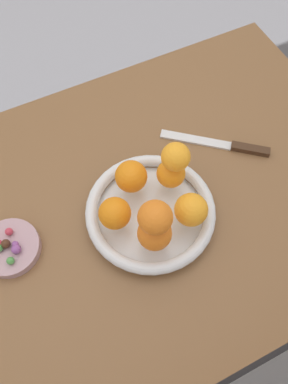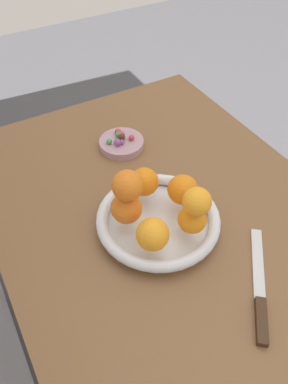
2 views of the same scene
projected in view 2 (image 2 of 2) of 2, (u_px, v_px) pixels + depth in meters
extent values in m
plane|color=#4C4C51|center=(162.00, 347.00, 1.39)|extent=(6.00, 6.00, 0.00)
cube|color=brown|center=(172.00, 224.00, 0.87)|extent=(1.10, 0.76, 0.04)
cylinder|color=brown|center=(169.00, 171.00, 1.54)|extent=(0.05, 0.05, 0.70)
cylinder|color=brown|center=(16.00, 231.00, 1.32)|extent=(0.05, 0.05, 0.70)
cylinder|color=silver|center=(159.00, 225.00, 0.84)|extent=(0.23, 0.23, 0.01)
torus|color=silver|center=(159.00, 220.00, 0.82)|extent=(0.27, 0.27, 0.03)
cylinder|color=#B28C99|center=(122.00, 144.00, 1.03)|extent=(0.12, 0.12, 0.02)
sphere|color=orange|center=(153.00, 234.00, 0.73)|extent=(0.07, 0.07, 0.07)
sphere|color=orange|center=(191.00, 220.00, 0.76)|extent=(0.06, 0.06, 0.06)
sphere|color=orange|center=(183.00, 190.00, 0.82)|extent=(0.07, 0.07, 0.07)
sphere|color=orange|center=(144.00, 182.00, 0.84)|extent=(0.07, 0.07, 0.07)
sphere|color=orange|center=(126.00, 208.00, 0.78)|extent=(0.07, 0.07, 0.07)
sphere|color=orange|center=(127.00, 186.00, 0.74)|extent=(0.06, 0.06, 0.06)
sphere|color=orange|center=(199.00, 201.00, 0.72)|extent=(0.06, 0.06, 0.06)
sphere|color=#8C4C99|center=(118.00, 142.00, 1.00)|extent=(0.02, 0.02, 0.02)
sphere|color=#8C4C99|center=(122.00, 142.00, 1.01)|extent=(0.01, 0.01, 0.01)
sphere|color=#4C9947|center=(109.00, 141.00, 1.01)|extent=(0.02, 0.02, 0.02)
sphere|color=#472819|center=(122.00, 137.00, 1.02)|extent=(0.02, 0.02, 0.02)
sphere|color=#C6384C|center=(131.00, 138.00, 1.02)|extent=(0.02, 0.02, 0.02)
sphere|color=#4C9947|center=(119.00, 135.00, 1.03)|extent=(0.02, 0.02, 0.02)
sphere|color=#C6384C|center=(118.00, 132.00, 1.03)|extent=(0.02, 0.02, 0.02)
sphere|color=#C6384C|center=(122.00, 134.00, 1.03)|extent=(0.02, 0.02, 0.02)
cube|color=#3F2819|center=(261.00, 321.00, 0.68)|extent=(0.08, 0.07, 0.01)
cube|color=silver|center=(258.00, 262.00, 0.77)|extent=(0.15, 0.12, 0.01)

